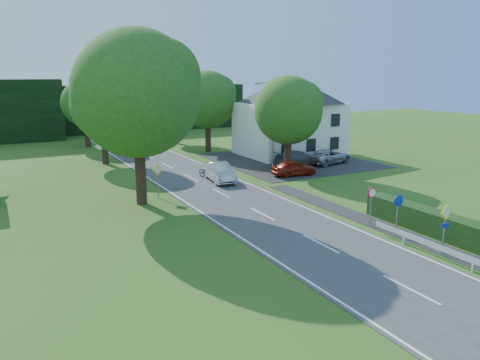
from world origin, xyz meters
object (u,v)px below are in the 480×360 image
parked_car_red (294,168)px  streetlight (272,121)px  motorcycle (207,172)px  moving_car (219,172)px  parked_car_silver_b (328,156)px  parasol (290,147)px  parked_car_grey (299,158)px

parked_car_red → streetlight: bearing=8.9°
streetlight → motorcycle: bearing=-172.8°
moving_car → motorcycle: (-0.43, 1.49, -0.21)m
motorcycle → parked_car_red: size_ratio=0.53×
streetlight → parked_car_silver_b: streetlight is taller
parked_car_red → parasol: size_ratio=1.86×
parked_car_grey → streetlight: bearing=97.0°
parked_car_grey → motorcycle: bearing=100.4°
parked_car_red → parked_car_silver_b: (6.18, 3.07, 0.04)m
moving_car → parked_car_grey: (9.66, 2.48, -0.04)m
parked_car_red → parked_car_silver_b: parked_car_silver_b is taller
streetlight → parked_car_grey: size_ratio=1.63×
motorcycle → parked_car_silver_b: (13.27, 0.55, 0.16)m
moving_car → parked_car_silver_b: 13.00m
moving_car → parasol: 14.00m
parked_car_red → parked_car_grey: 4.62m
motorcycle → parked_car_grey: bearing=-9.2°
parked_car_grey → parasol: bearing=-19.9°
moving_car → parked_car_grey: moving_car is taller
parked_car_red → parasol: 9.90m
streetlight → motorcycle: streetlight is taller
streetlight → parked_car_red: bearing=-86.8°
motorcycle → parasol: bearing=10.6°
parked_car_grey → parasol: (2.25, 4.88, 0.23)m
moving_car → motorcycle: moving_car is taller
moving_car → parked_car_grey: size_ratio=0.94×
motorcycle → streetlight: bearing=-7.6°
parasol → parked_car_red: bearing=-122.0°
streetlight → moving_car: bearing=-160.0°
streetlight → moving_car: size_ratio=1.74×
parked_car_grey → parked_car_silver_b: bearing=-93.1°
streetlight → motorcycle: 7.97m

